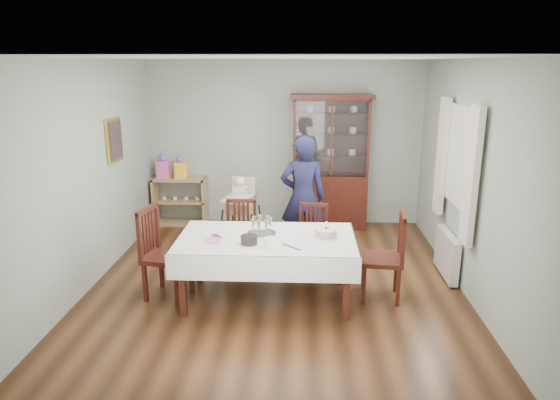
# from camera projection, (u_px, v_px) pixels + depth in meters

# --- Properties ---
(floor) EXTENTS (5.00, 5.00, 0.00)m
(floor) POSITION_uv_depth(u_px,v_px,m) (276.00, 282.00, 6.24)
(floor) COLOR #593319
(floor) RESTS_ON ground
(room_shell) EXTENTS (5.00, 5.00, 5.00)m
(room_shell) POSITION_uv_depth(u_px,v_px,m) (278.00, 140.00, 6.30)
(room_shell) COLOR #9EAA99
(room_shell) RESTS_ON floor
(dining_table) EXTENTS (2.00, 1.16, 0.76)m
(dining_table) POSITION_uv_depth(u_px,v_px,m) (267.00, 268.00, 5.69)
(dining_table) COLOR #441A11
(dining_table) RESTS_ON floor
(china_cabinet) EXTENTS (1.30, 0.48, 2.18)m
(china_cabinet) POSITION_uv_depth(u_px,v_px,m) (330.00, 160.00, 8.08)
(china_cabinet) COLOR #441A11
(china_cabinet) RESTS_ON floor
(sideboard) EXTENTS (0.90, 0.38, 0.80)m
(sideboard) POSITION_uv_depth(u_px,v_px,m) (181.00, 201.00, 8.41)
(sideboard) COLOR tan
(sideboard) RESTS_ON floor
(picture_frame) EXTENTS (0.04, 0.48, 0.58)m
(picture_frame) POSITION_uv_depth(u_px,v_px,m) (114.00, 140.00, 6.68)
(picture_frame) COLOR gold
(picture_frame) RESTS_ON room_shell
(window) EXTENTS (0.04, 1.02, 1.22)m
(window) POSITION_uv_depth(u_px,v_px,m) (461.00, 157.00, 6.01)
(window) COLOR white
(window) RESTS_ON room_shell
(curtain_left) EXTENTS (0.07, 0.30, 1.55)m
(curtain_left) POSITION_uv_depth(u_px,v_px,m) (472.00, 177.00, 5.44)
(curtain_left) COLOR silver
(curtain_left) RESTS_ON room_shell
(curtain_right) EXTENTS (0.07, 0.30, 1.55)m
(curtain_right) POSITION_uv_depth(u_px,v_px,m) (442.00, 156.00, 6.64)
(curtain_right) COLOR silver
(curtain_right) RESTS_ON room_shell
(radiator) EXTENTS (0.10, 0.80, 0.55)m
(radiator) POSITION_uv_depth(u_px,v_px,m) (447.00, 254.00, 6.34)
(radiator) COLOR white
(radiator) RESTS_ON floor
(chair_far_left) EXTENTS (0.42, 0.42, 0.92)m
(chair_far_left) POSITION_uv_depth(u_px,v_px,m) (241.00, 250.00, 6.56)
(chair_far_left) COLOR #441A11
(chair_far_left) RESTS_ON floor
(chair_far_right) EXTENTS (0.46, 0.46, 0.88)m
(chair_far_right) POSITION_uv_depth(u_px,v_px,m) (311.00, 252.00, 6.51)
(chair_far_right) COLOR #441A11
(chair_far_right) RESTS_ON floor
(chair_end_left) EXTENTS (0.57, 0.57, 1.07)m
(chair_end_left) POSITION_uv_depth(u_px,v_px,m) (167.00, 271.00, 5.79)
(chair_end_left) COLOR #441A11
(chair_end_left) RESTS_ON floor
(chair_end_right) EXTENTS (0.51, 0.51, 1.03)m
(chair_end_right) POSITION_uv_depth(u_px,v_px,m) (382.00, 273.00, 5.75)
(chair_end_right) COLOR #441A11
(chair_end_right) RESTS_ON floor
(woman) EXTENTS (0.66, 0.47, 1.72)m
(woman) POSITION_uv_depth(u_px,v_px,m) (303.00, 197.00, 6.86)
(woman) COLOR black
(woman) RESTS_ON floor
(high_chair) EXTENTS (0.59, 0.59, 1.09)m
(high_chair) POSITION_uv_depth(u_px,v_px,m) (241.00, 221.00, 7.23)
(high_chair) COLOR black
(high_chair) RESTS_ON floor
(champagne_tray) EXTENTS (0.33, 0.33, 0.20)m
(champagne_tray) POSITION_uv_depth(u_px,v_px,m) (261.00, 229.00, 5.67)
(champagne_tray) COLOR silver
(champagne_tray) RESTS_ON dining_table
(birthday_cake) EXTENTS (0.27, 0.27, 0.19)m
(birthday_cake) POSITION_uv_depth(u_px,v_px,m) (326.00, 233.00, 5.57)
(birthday_cake) COLOR white
(birthday_cake) RESTS_ON dining_table
(plate_stack_dark) EXTENTS (0.23, 0.23, 0.09)m
(plate_stack_dark) POSITION_uv_depth(u_px,v_px,m) (249.00, 240.00, 5.38)
(plate_stack_dark) COLOR black
(plate_stack_dark) RESTS_ON dining_table
(plate_stack_white) EXTENTS (0.24, 0.24, 0.09)m
(plate_stack_white) POSITION_uv_depth(u_px,v_px,m) (274.00, 243.00, 5.30)
(plate_stack_white) COLOR white
(plate_stack_white) RESTS_ON dining_table
(napkin_stack) EXTENTS (0.16, 0.16, 0.02)m
(napkin_stack) POSITION_uv_depth(u_px,v_px,m) (213.00, 241.00, 5.44)
(napkin_stack) COLOR #FF5DB1
(napkin_stack) RESTS_ON dining_table
(cutlery) EXTENTS (0.17, 0.19, 0.01)m
(cutlery) POSITION_uv_depth(u_px,v_px,m) (213.00, 236.00, 5.61)
(cutlery) COLOR silver
(cutlery) RESTS_ON dining_table
(cake_knife) EXTENTS (0.23, 0.22, 0.01)m
(cake_knife) POSITION_uv_depth(u_px,v_px,m) (291.00, 247.00, 5.28)
(cake_knife) COLOR silver
(cake_knife) RESTS_ON dining_table
(gift_bag_pink) EXTENTS (0.22, 0.15, 0.39)m
(gift_bag_pink) POSITION_uv_depth(u_px,v_px,m) (163.00, 168.00, 8.25)
(gift_bag_pink) COLOR #FF5DB1
(gift_bag_pink) RESTS_ON sideboard
(gift_bag_orange) EXTENTS (0.23, 0.18, 0.38)m
(gift_bag_orange) POSITION_uv_depth(u_px,v_px,m) (180.00, 168.00, 8.24)
(gift_bag_orange) COLOR yellow
(gift_bag_orange) RESTS_ON sideboard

